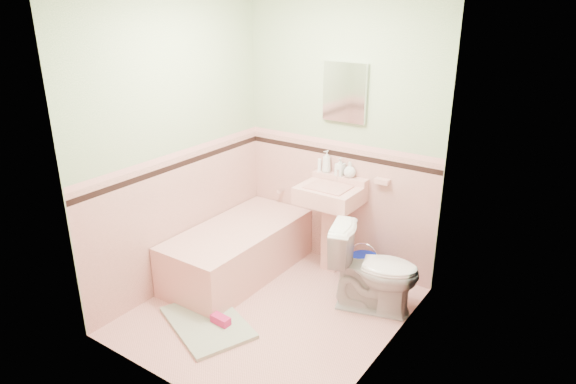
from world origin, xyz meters
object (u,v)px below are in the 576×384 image
Objects in this scene: toilet at (375,269)px; bucket at (364,269)px; soap_bottle_left at (327,162)px; sink at (329,230)px; soap_bottle_right at (350,170)px; soap_bottle_mid at (340,167)px; bathtub at (238,252)px; shoe at (221,320)px; medicine_cabinet at (345,92)px.

bucket is (-0.25, 0.34, -0.24)m from toilet.
soap_bottle_left reaches higher than toilet.
sink is 0.60m from soap_bottle_right.
soap_bottle_right is (0.10, 0.00, -0.01)m from soap_bottle_mid.
sink is at bearing -118.99° from soap_bottle_right.
bathtub is 7.04× the size of soap_bottle_left.
toilet is at bearing -33.32° from soap_bottle_left.
soap_bottle_left reaches higher than shoe.
bathtub is at bearing 123.70° from shoe.
soap_bottle_mid reaches higher than bathtub.
soap_bottle_left is 0.25m from soap_bottle_right.
bucket is (0.38, -0.00, -0.30)m from sink.
toilet reaches higher than shoe.
toilet is at bearing -38.96° from soap_bottle_mid.
soap_bottle_mid is at bearing 180.00° from soap_bottle_right.
shoe is at bearing 119.98° from toilet.
medicine_cabinet reaches higher than soap_bottle_mid.
soap_bottle_mid is (-0.00, 0.18, 0.58)m from sink.
bathtub is 1.78m from medicine_cabinet.
sink is at bearing 45.48° from toilet.
sink is at bearing -90.00° from medicine_cabinet.
bucket is at bearing -28.76° from medicine_cabinet.
shoe is at bearing -60.04° from bathtub.
soap_bottle_right is at bearing 42.32° from bathtub.
soap_bottle_left reaches higher than soap_bottle_mid.
medicine_cabinet is 2.22m from shoe.
bucket is at bearing 20.40° from toilet.
medicine_cabinet is at bearing 151.24° from bucket.
soap_bottle_mid is (0.15, 0.00, -0.02)m from soap_bottle_left.
bathtub reaches higher than shoe.
bucket is (0.38, -0.21, -1.57)m from medicine_cabinet.
soap_bottle_mid is 0.22× the size of toilet.
sink is 5.99× the size of soap_bottle_right.
sink is 1.65× the size of medicine_cabinet.
medicine_cabinet is at bearing 11.32° from soap_bottle_left.
sink is at bearing -50.21° from soap_bottle_left.
sink reaches higher than bucket.
soap_bottle_right is 0.55× the size of bucket.
medicine_cabinet reaches higher than shoe.
medicine_cabinet is 0.68m from soap_bottle_left.
medicine_cabinet reaches higher than bathtub.
medicine_cabinet reaches higher than bucket.
shoe is (-0.89, -0.94, -0.31)m from toilet.
bathtub is 9.08× the size of shoe.
toilet is 2.80× the size of bucket.
bathtub is at bearing -137.68° from soap_bottle_right.
bucket is (0.28, -0.18, -0.87)m from soap_bottle_right.
soap_bottle_right is at bearing 147.53° from bucket.
soap_bottle_left is 1.75m from shoe.
soap_bottle_mid is 1.76m from shoe.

